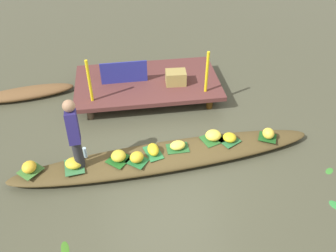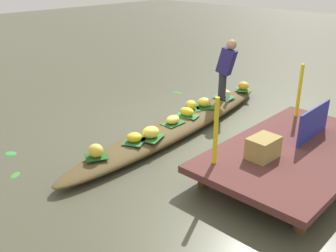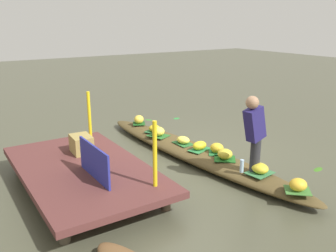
{
  "view_description": "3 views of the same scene",
  "coord_description": "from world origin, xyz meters",
  "px_view_note": "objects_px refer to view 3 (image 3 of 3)",
  "views": [
    {
      "loc": [
        -0.62,
        -4.5,
        4.58
      ],
      "look_at": [
        0.1,
        0.5,
        0.41
      ],
      "focal_mm": 37.49,
      "sensor_mm": 36.0,
      "label": 1
    },
    {
      "loc": [
        4.87,
        4.33,
        2.85
      ],
      "look_at": [
        0.47,
        0.18,
        0.3
      ],
      "focal_mm": 41.17,
      "sensor_mm": 36.0,
      "label": 2
    },
    {
      "loc": [
        -5.26,
        3.96,
        2.58
      ],
      "look_at": [
        0.45,
        0.26,
        0.57
      ],
      "focal_mm": 38.74,
      "sensor_mm": 36.0,
      "label": 3
    }
  ],
  "objects_px": {
    "banana_bunch_6": "(154,128)",
    "banana_bunch_8": "(217,148)",
    "banana_bunch_5": "(183,140)",
    "vendor_boat": "(192,152)",
    "banana_bunch_1": "(298,185)",
    "banana_bunch_7": "(260,168)",
    "water_bottle": "(242,166)",
    "banana_bunch_3": "(158,131)",
    "banana_bunch_4": "(225,154)",
    "banana_bunch_0": "(199,146)",
    "market_banner": "(94,162)",
    "produce_crate": "(81,144)",
    "banana_bunch_2": "(139,119)",
    "vendor_person": "(254,130)"
  },
  "relations": [
    {
      "from": "banana_bunch_6",
      "to": "banana_bunch_8",
      "type": "bearing_deg",
      "value": -170.56
    },
    {
      "from": "vendor_boat",
      "to": "vendor_person",
      "type": "bearing_deg",
      "value": 177.64
    },
    {
      "from": "banana_bunch_4",
      "to": "water_bottle",
      "type": "relative_size",
      "value": 1.23
    },
    {
      "from": "banana_bunch_5",
      "to": "banana_bunch_1",
      "type": "bearing_deg",
      "value": -175.69
    },
    {
      "from": "banana_bunch_2",
      "to": "banana_bunch_8",
      "type": "bearing_deg",
      "value": -173.77
    },
    {
      "from": "vendor_boat",
      "to": "banana_bunch_5",
      "type": "distance_m",
      "value": 0.29
    },
    {
      "from": "vendor_person",
      "to": "banana_bunch_8",
      "type": "bearing_deg",
      "value": -5.7
    },
    {
      "from": "banana_bunch_4",
      "to": "banana_bunch_5",
      "type": "height_order",
      "value": "banana_bunch_4"
    },
    {
      "from": "banana_bunch_8",
      "to": "banana_bunch_5",
      "type": "bearing_deg",
      "value": 16.22
    },
    {
      "from": "banana_bunch_8",
      "to": "vendor_person",
      "type": "bearing_deg",
      "value": 174.3
    },
    {
      "from": "vendor_boat",
      "to": "banana_bunch_1",
      "type": "bearing_deg",
      "value": 178.45
    },
    {
      "from": "banana_bunch_4",
      "to": "market_banner",
      "type": "bearing_deg",
      "value": 84.34
    },
    {
      "from": "banana_bunch_7",
      "to": "market_banner",
      "type": "bearing_deg",
      "value": 67.32
    },
    {
      "from": "banana_bunch_3",
      "to": "banana_bunch_7",
      "type": "bearing_deg",
      "value": -172.09
    },
    {
      "from": "banana_bunch_8",
      "to": "banana_bunch_3",
      "type": "bearing_deg",
      "value": 14.32
    },
    {
      "from": "banana_bunch_2",
      "to": "banana_bunch_7",
      "type": "relative_size",
      "value": 0.8
    },
    {
      "from": "banana_bunch_5",
      "to": "vendor_boat",
      "type": "bearing_deg",
      "value": -165.35
    },
    {
      "from": "vendor_boat",
      "to": "banana_bunch_1",
      "type": "relative_size",
      "value": 21.94
    },
    {
      "from": "banana_bunch_5",
      "to": "banana_bunch_6",
      "type": "relative_size",
      "value": 1.15
    },
    {
      "from": "banana_bunch_6",
      "to": "banana_bunch_8",
      "type": "xyz_separation_m",
      "value": [
        -1.74,
        -0.29,
        0.02
      ]
    },
    {
      "from": "vendor_boat",
      "to": "water_bottle",
      "type": "relative_size",
      "value": 26.37
    },
    {
      "from": "vendor_boat",
      "to": "vendor_person",
      "type": "xyz_separation_m",
      "value": [
        -1.5,
        -0.07,
        0.82
      ]
    },
    {
      "from": "market_banner",
      "to": "banana_bunch_6",
      "type": "bearing_deg",
      "value": -49.63
    },
    {
      "from": "banana_bunch_8",
      "to": "market_banner",
      "type": "bearing_deg",
      "value": 92.0
    },
    {
      "from": "banana_bunch_2",
      "to": "banana_bunch_5",
      "type": "bearing_deg",
      "value": -178.31
    },
    {
      "from": "banana_bunch_3",
      "to": "banana_bunch_0",
      "type": "bearing_deg",
      "value": -169.95
    },
    {
      "from": "banana_bunch_3",
      "to": "banana_bunch_4",
      "type": "relative_size",
      "value": 1.13
    },
    {
      "from": "banana_bunch_8",
      "to": "banana_bunch_1",
      "type": "bearing_deg",
      "value": 179.15
    },
    {
      "from": "banana_bunch_6",
      "to": "banana_bunch_0",
      "type": "bearing_deg",
      "value": -175.14
    },
    {
      "from": "banana_bunch_0",
      "to": "market_banner",
      "type": "relative_size",
      "value": 0.29
    },
    {
      "from": "vendor_boat",
      "to": "market_banner",
      "type": "relative_size",
      "value": 5.44
    },
    {
      "from": "banana_bunch_1",
      "to": "banana_bunch_7",
      "type": "relative_size",
      "value": 0.88
    },
    {
      "from": "banana_bunch_2",
      "to": "market_banner",
      "type": "relative_size",
      "value": 0.22
    },
    {
      "from": "banana_bunch_0",
      "to": "produce_crate",
      "type": "xyz_separation_m",
      "value": [
        0.73,
        2.0,
        0.19
      ]
    },
    {
      "from": "banana_bunch_7",
      "to": "water_bottle",
      "type": "relative_size",
      "value": 1.37
    },
    {
      "from": "banana_bunch_1",
      "to": "banana_bunch_7",
      "type": "xyz_separation_m",
      "value": [
        0.73,
        -0.01,
        -0.01
      ]
    },
    {
      "from": "water_bottle",
      "to": "market_banner",
      "type": "distance_m",
      "value": 2.31
    },
    {
      "from": "banana_bunch_7",
      "to": "market_banner",
      "type": "distance_m",
      "value": 2.57
    },
    {
      "from": "banana_bunch_4",
      "to": "water_bottle",
      "type": "xyz_separation_m",
      "value": [
        -0.57,
        0.15,
        0.01
      ]
    },
    {
      "from": "banana_bunch_5",
      "to": "banana_bunch_8",
      "type": "bearing_deg",
      "value": -163.78
    },
    {
      "from": "vendor_boat",
      "to": "banana_bunch_1",
      "type": "distance_m",
      "value": 2.35
    },
    {
      "from": "banana_bunch_7",
      "to": "banana_bunch_5",
      "type": "bearing_deg",
      "value": 6.24
    },
    {
      "from": "banana_bunch_4",
      "to": "produce_crate",
      "type": "xyz_separation_m",
      "value": [
        1.34,
        2.09,
        0.18
      ]
    },
    {
      "from": "banana_bunch_8",
      "to": "produce_crate",
      "type": "distance_m",
      "value": 2.41
    },
    {
      "from": "banana_bunch_7",
      "to": "market_banner",
      "type": "xyz_separation_m",
      "value": [
        0.99,
        2.36,
        0.29
      ]
    },
    {
      "from": "banana_bunch_4",
      "to": "banana_bunch_8",
      "type": "xyz_separation_m",
      "value": [
        0.31,
        -0.08,
        0.0
      ]
    },
    {
      "from": "banana_bunch_1",
      "to": "banana_bunch_6",
      "type": "relative_size",
      "value": 1.02
    },
    {
      "from": "banana_bunch_2",
      "to": "banana_bunch_6",
      "type": "relative_size",
      "value": 0.93
    },
    {
      "from": "banana_bunch_3",
      "to": "banana_bunch_7",
      "type": "xyz_separation_m",
      "value": [
        -2.51,
        -0.35,
        -0.01
      ]
    },
    {
      "from": "banana_bunch_0",
      "to": "banana_bunch_6",
      "type": "bearing_deg",
      "value": 4.86
    }
  ]
}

